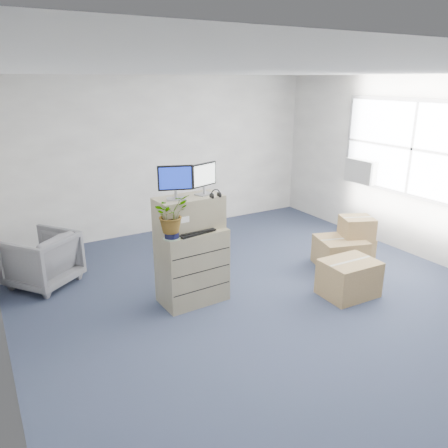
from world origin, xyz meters
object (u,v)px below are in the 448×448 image
Objects in this scene: monitor_left at (175,181)px; potted_plant at (171,219)px; filing_cabinet_lower at (192,266)px; office_chair at (42,257)px; monitor_right at (204,177)px; keyboard at (195,232)px; water_bottle at (196,218)px.

potted_plant is at bearing -110.92° from monitor_left.
filing_cabinet_lower is 1.18× the size of office_chair.
monitor_right is (0.21, 0.04, 1.12)m from filing_cabinet_lower.
potted_plant is (-0.15, -0.18, -0.40)m from monitor_left.
keyboard is at bearing 98.27° from office_chair.
monitor_right is 0.48× the size of office_chair.
monitor_right reaches higher than filing_cabinet_lower.
filing_cabinet_lower is 1.14m from monitor_right.
monitor_left is at bearing 97.33° from office_chair.
monitor_left is at bearing 174.74° from filing_cabinet_lower.
water_bottle is 0.49m from potted_plant.
monitor_right reaches higher than office_chair.
monitor_right reaches higher than keyboard.
filing_cabinet_lower is 0.51m from keyboard.
monitor_right is at bearing -0.55° from water_bottle.
monitor_left reaches higher than filing_cabinet_lower.
monitor_left is at bearing 165.92° from monitor_right.
monitor_right is 1.54× the size of water_bottle.
filing_cabinet_lower is 1.80× the size of potted_plant.
potted_plant is (-0.33, -0.17, 0.73)m from filing_cabinet_lower.
monitor_left is 0.40m from monitor_right.
water_bottle is 0.31× the size of office_chair.
monitor_left is at bearing 133.83° from keyboard.
office_chair is (-1.41, 1.44, -1.20)m from monitor_left.
monitor_left reaches higher than monitor_right.
water_bottle is (-0.12, 0.00, -0.51)m from monitor_right.
monitor_left is 1.60× the size of water_bottle.
office_chair is at bearing 128.02° from potted_plant.
keyboard is 1.93× the size of water_bottle.
filing_cabinet_lower is 2.15m from office_chair.
water_bottle is at bearing 25.16° from monitor_left.
filing_cabinet_lower reaches higher than office_chair.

